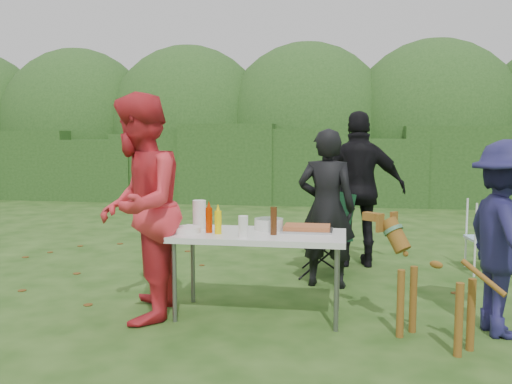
% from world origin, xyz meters
% --- Properties ---
extents(ground, '(80.00, 80.00, 0.00)m').
position_xyz_m(ground, '(0.00, 0.00, 0.00)').
color(ground, '#1E4211').
extents(hedge_row, '(22.00, 1.40, 1.70)m').
position_xyz_m(hedge_row, '(0.00, 8.00, 0.85)').
color(hedge_row, '#23471C').
rests_on(hedge_row, ground).
extents(shrub_backdrop, '(20.00, 2.60, 3.20)m').
position_xyz_m(shrub_backdrop, '(0.00, 9.60, 1.60)').
color(shrub_backdrop, '#3D6628').
rests_on(shrub_backdrop, ground).
extents(folding_table, '(1.50, 0.70, 0.74)m').
position_xyz_m(folding_table, '(0.29, -0.05, 0.69)').
color(folding_table, silver).
rests_on(folding_table, ground).
extents(person_cook, '(0.64, 0.46, 1.65)m').
position_xyz_m(person_cook, '(0.83, 1.00, 0.83)').
color(person_cook, black).
rests_on(person_cook, ground).
extents(person_red_jacket, '(0.90, 1.07, 1.94)m').
position_xyz_m(person_red_jacket, '(-0.71, -0.29, 0.97)').
color(person_red_jacket, red).
rests_on(person_red_jacket, ground).
extents(person_black_puffy, '(1.13, 0.53, 1.88)m').
position_xyz_m(person_black_puffy, '(1.19, 1.96, 0.94)').
color(person_black_puffy, black).
rests_on(person_black_puffy, ground).
extents(child, '(0.74, 1.09, 1.55)m').
position_xyz_m(child, '(2.28, -0.17, 0.78)').
color(child, '#1D1C4B').
rests_on(child, ground).
extents(dog, '(1.01, 0.94, 0.94)m').
position_xyz_m(dog, '(1.71, -0.47, 0.47)').
color(dog, brown).
rests_on(dog, ground).
extents(camping_chair, '(0.80, 0.80, 0.94)m').
position_xyz_m(camping_chair, '(0.78, 1.57, 0.47)').
color(camping_chair, '#0E351C').
rests_on(camping_chair, ground).
extents(lawn_chair, '(0.56, 0.56, 0.86)m').
position_xyz_m(lawn_chair, '(2.69, 1.88, 0.43)').
color(lawn_chair, '#3F92CD').
rests_on(lawn_chair, ground).
extents(food_tray, '(0.45, 0.30, 0.02)m').
position_xyz_m(food_tray, '(0.70, 0.08, 0.75)').
color(food_tray, '#B7B7BA').
rests_on(food_tray, folding_table).
extents(focaccia_bread, '(0.40, 0.26, 0.04)m').
position_xyz_m(focaccia_bread, '(0.70, 0.08, 0.78)').
color(focaccia_bread, '#AF5D32').
rests_on(focaccia_bread, food_tray).
extents(mustard_bottle, '(0.06, 0.06, 0.20)m').
position_xyz_m(mustard_bottle, '(-0.05, -0.16, 0.84)').
color(mustard_bottle, yellow).
rests_on(mustard_bottle, folding_table).
extents(ketchup_bottle, '(0.06, 0.06, 0.22)m').
position_xyz_m(ketchup_bottle, '(-0.14, -0.11, 0.85)').
color(ketchup_bottle, '#B02800').
rests_on(ketchup_bottle, folding_table).
extents(beer_bottle, '(0.06, 0.06, 0.24)m').
position_xyz_m(beer_bottle, '(0.43, -0.12, 0.86)').
color(beer_bottle, '#47230F').
rests_on(beer_bottle, folding_table).
extents(paper_towel_roll, '(0.12, 0.12, 0.26)m').
position_xyz_m(paper_towel_roll, '(-0.28, 0.07, 0.87)').
color(paper_towel_roll, white).
rests_on(paper_towel_roll, folding_table).
extents(cup_stack, '(0.08, 0.08, 0.18)m').
position_xyz_m(cup_stack, '(0.19, -0.27, 0.83)').
color(cup_stack, white).
rests_on(cup_stack, folding_table).
extents(pasta_bowl, '(0.26, 0.26, 0.10)m').
position_xyz_m(pasta_bowl, '(0.35, 0.13, 0.79)').
color(pasta_bowl, silver).
rests_on(pasta_bowl, folding_table).
extents(plate_stack, '(0.24, 0.24, 0.05)m').
position_xyz_m(plate_stack, '(-0.33, -0.14, 0.77)').
color(plate_stack, white).
rests_on(plate_stack, folding_table).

